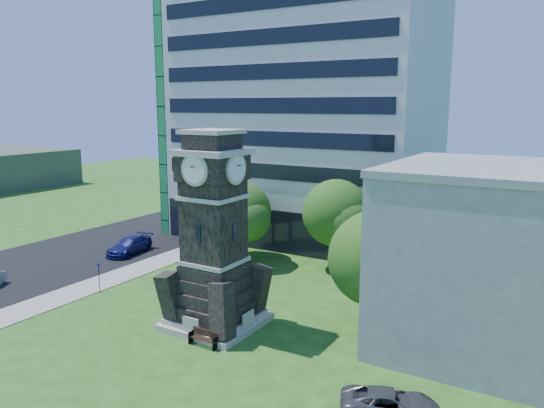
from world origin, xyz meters
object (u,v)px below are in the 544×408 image
Objects in this scene: clock_tower at (214,244)px; park_bench at (204,338)px; car_east_lot at (390,404)px; street_sign at (99,274)px; car_street_north at (130,246)px.

clock_tower is 5.65m from park_bench.
clock_tower reaches higher than car_east_lot.
clock_tower is at bearing 115.70° from park_bench.
street_sign reaches higher than park_bench.
street_sign is (-12.14, 3.12, 0.91)m from park_bench.
park_bench is (1.21, -2.77, -4.78)m from clock_tower.
clock_tower reaches higher than street_sign.
park_bench is (17.98, -11.83, -0.25)m from car_street_north.
park_bench is 0.81× the size of street_sign.
car_east_lot is at bearing -11.47° from street_sign.
car_east_lot is 2.39× the size of park_bench.
park_bench is at bearing 61.73° from car_east_lot.
car_street_north is 21.52m from park_bench.
car_east_lot is 24.05m from street_sign.
car_east_lot is at bearing -32.58° from car_street_north.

